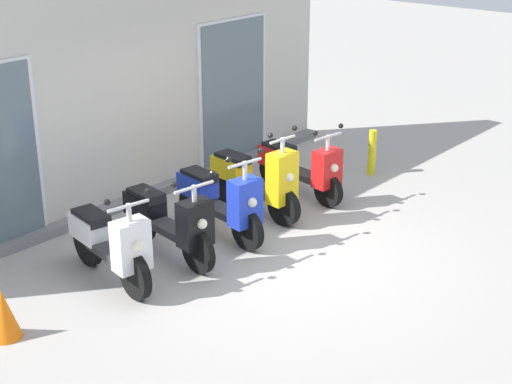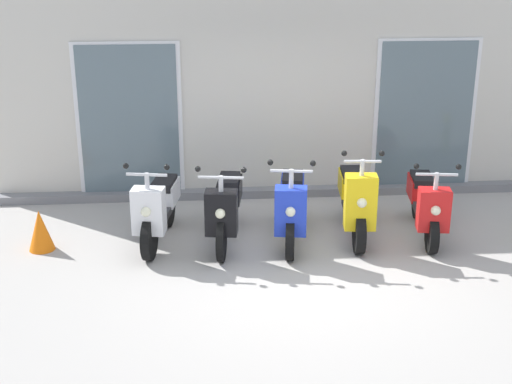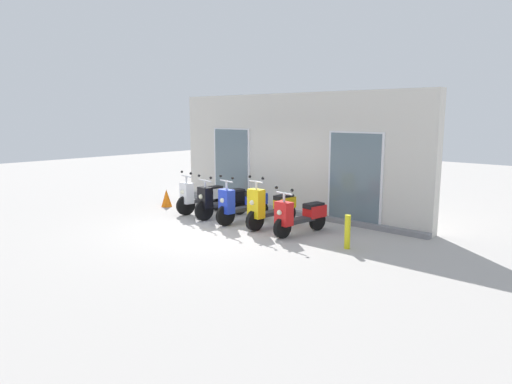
% 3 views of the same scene
% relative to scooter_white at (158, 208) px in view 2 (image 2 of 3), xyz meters
% --- Properties ---
extents(ground_plane, '(40.00, 40.00, 0.00)m').
position_rel_scooter_white_xyz_m(ground_plane, '(1.69, -0.86, -0.47)').
color(ground_plane, '#A8A39E').
extents(storefront_facade, '(8.25, 0.50, 3.28)m').
position_rel_scooter_white_xyz_m(storefront_facade, '(1.69, 1.78, 1.11)').
color(storefront_facade, beige).
rests_on(storefront_facade, ground_plane).
extents(scooter_white, '(0.62, 1.57, 1.20)m').
position_rel_scooter_white_xyz_m(scooter_white, '(0.00, 0.00, 0.00)').
color(scooter_white, black).
rests_on(scooter_white, ground_plane).
extents(scooter_black, '(0.62, 1.68, 1.17)m').
position_rel_scooter_white_xyz_m(scooter_black, '(0.85, -0.03, 0.01)').
color(scooter_black, black).
rests_on(scooter_black, ground_plane).
extents(scooter_blue, '(0.60, 1.59, 1.24)m').
position_rel_scooter_white_xyz_m(scooter_blue, '(1.68, -0.11, 0.02)').
color(scooter_blue, black).
rests_on(scooter_blue, ground_plane).
extents(scooter_yellow, '(0.51, 1.61, 1.30)m').
position_rel_scooter_white_xyz_m(scooter_yellow, '(2.51, 0.01, 0.02)').
color(scooter_yellow, black).
rests_on(scooter_yellow, ground_plane).
extents(scooter_red, '(0.60, 1.59, 1.14)m').
position_rel_scooter_white_xyz_m(scooter_red, '(3.43, -0.01, -0.03)').
color(scooter_red, black).
rests_on(scooter_red, ground_plane).
extents(traffic_cone, '(0.32, 0.32, 0.52)m').
position_rel_scooter_white_xyz_m(traffic_cone, '(-1.45, -0.12, -0.21)').
color(traffic_cone, orange).
rests_on(traffic_cone, ground_plane).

